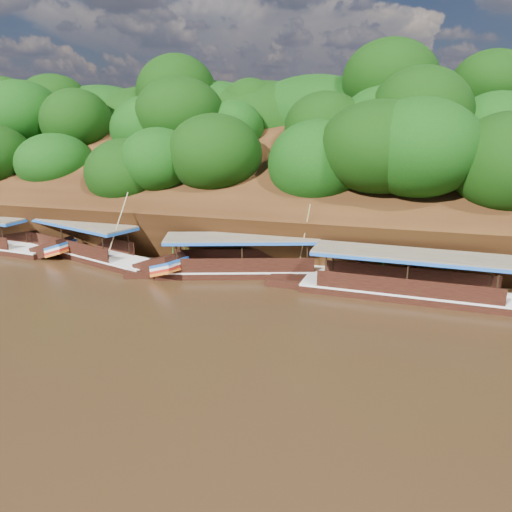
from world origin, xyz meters
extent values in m
plane|color=black|center=(0.00, 0.00, 0.00)|extent=(160.00, 160.00, 0.00)
cube|color=black|center=(0.00, 16.00, 3.50)|extent=(120.00, 16.12, 13.64)
cube|color=black|center=(0.00, 26.00, 0.00)|extent=(120.00, 24.00, 12.00)
ellipsoid|color=#16410A|center=(-30.00, 22.00, 9.00)|extent=(20.00, 10.00, 8.00)
ellipsoid|color=#16410A|center=(-6.00, 15.00, 3.50)|extent=(18.00, 8.00, 6.40)
ellipsoid|color=#16410A|center=(0.00, 23.00, 9.20)|extent=(24.00, 11.00, 8.40)
cube|color=black|center=(10.05, 6.37, 0.00)|extent=(14.29, 3.07, 1.00)
cube|color=silver|center=(10.05, 6.37, 0.48)|extent=(14.29, 3.14, 0.11)
cube|color=brown|center=(9.16, 6.40, 2.67)|extent=(11.23, 3.30, 0.13)
cube|color=#1A50AB|center=(9.16, 6.40, 2.54)|extent=(11.23, 3.30, 0.20)
cube|color=black|center=(-0.72, 8.04, 0.00)|extent=(13.09, 6.23, 0.97)
cube|color=silver|center=(-0.72, 8.04, 0.47)|extent=(13.11, 6.30, 0.11)
cube|color=black|center=(6.23, 10.27, 0.76)|extent=(3.48, 2.64, 1.83)
cube|color=#1A50AB|center=(7.01, 10.52, 1.08)|extent=(2.09, 2.26, 0.67)
cube|color=#B02013|center=(7.01, 10.52, 0.71)|extent=(2.09, 2.26, 0.67)
cube|color=brown|center=(-1.49, 7.79, 2.61)|extent=(10.51, 5.71, 0.13)
cube|color=#1A50AB|center=(-1.49, 7.79, 2.48)|extent=(10.51, 5.71, 0.19)
cylinder|color=tan|center=(2.57, 8.41, 2.81)|extent=(0.96, 1.27, 4.44)
cube|color=black|center=(-14.45, 8.59, 0.00)|extent=(14.62, 7.07, 1.00)
cube|color=silver|center=(-14.45, 8.59, 0.48)|extent=(14.65, 7.14, 0.11)
cube|color=black|center=(-6.67, 5.91, 0.78)|extent=(3.85, 2.85, 1.97)
cube|color=#1A50AB|center=(-5.80, 5.61, 1.11)|extent=(2.32, 2.38, 0.73)
cube|color=#B02013|center=(-5.80, 5.61, 0.73)|extent=(2.32, 2.38, 0.73)
cube|color=brown|center=(-15.31, 8.89, 2.67)|extent=(11.74, 6.38, 0.13)
cube|color=#1A50AB|center=(-15.31, 8.89, 2.54)|extent=(11.74, 6.38, 0.20)
cylinder|color=tan|center=(-10.33, 6.93, 2.98)|extent=(1.62, 1.00, 4.67)
cube|color=black|center=(-16.45, 7.68, 0.76)|extent=(3.18, 2.10, 1.81)
cube|color=#1A50AB|center=(-15.67, 7.59, 1.09)|extent=(1.74, 2.02, 0.65)
cube|color=#B02013|center=(-15.67, 7.59, 0.72)|extent=(1.74, 2.02, 0.65)
cone|color=#216B1A|center=(-18.99, 9.85, 0.90)|extent=(1.50, 1.50, 1.80)
cone|color=#216B1A|center=(-11.84, 9.61, 1.01)|extent=(1.50, 1.50, 2.03)
cone|color=#216B1A|center=(-6.63, 9.26, 0.78)|extent=(1.50, 1.50, 1.56)
cone|color=#216B1A|center=(1.97, 9.89, 0.92)|extent=(1.50, 1.50, 1.83)
cone|color=#216B1A|center=(7.82, 9.74, 1.09)|extent=(1.50, 1.50, 2.17)
cone|color=#216B1A|center=(13.21, 9.61, 0.75)|extent=(1.50, 1.50, 1.50)
camera|label=1|loc=(8.53, -22.71, 10.45)|focal=35.00mm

